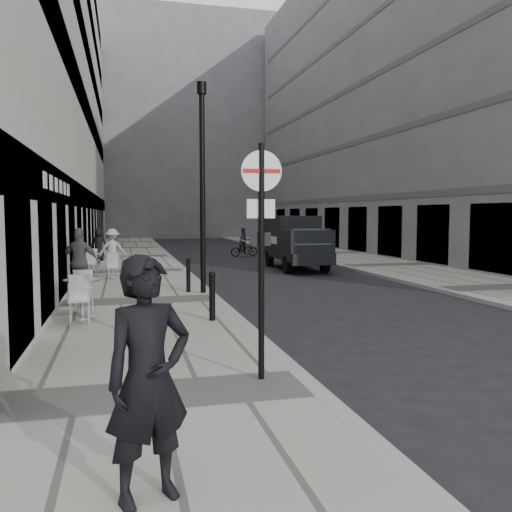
{
  "coord_description": "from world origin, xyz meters",
  "views": [
    {
      "loc": [
        -2.42,
        -4.12,
        2.4
      ],
      "look_at": [
        0.63,
        8.3,
        1.4
      ],
      "focal_mm": 38.0,
      "sensor_mm": 36.0,
      "label": 1
    }
  ],
  "objects": [
    {
      "name": "cafe_table_near",
      "position": [
        -3.33,
        8.13,
        0.63
      ],
      "size": [
        0.78,
        1.77,
        1.01
      ],
      "color": "silver",
      "rests_on": "sidewalk"
    },
    {
      "name": "building_right",
      "position": [
        14.0,
        24.5,
        10.0
      ],
      "size": [
        6.0,
        45.0,
        20.0
      ],
      "primitive_type": "cube",
      "color": "slate",
      "rests_on": "ground"
    },
    {
      "name": "pedestrian_c",
      "position": [
        -3.6,
        23.18,
        0.91
      ],
      "size": [
        0.82,
        0.58,
        1.58
      ],
      "primitive_type": "imported",
      "rotation": [
        0.0,
        0.0,
        3.04
      ],
      "color": "black",
      "rests_on": "sidewalk"
    },
    {
      "name": "cafe_table_far",
      "position": [
        -2.8,
        15.78,
        0.56
      ],
      "size": [
        0.67,
        1.51,
        0.86
      ],
      "color": "silver",
      "rests_on": "sidewalk"
    },
    {
      "name": "sidewalk",
      "position": [
        -2.0,
        18.0,
        0.06
      ],
      "size": [
        4.0,
        60.0,
        0.12
      ],
      "primitive_type": "cube",
      "color": "gray",
      "rests_on": "ground"
    },
    {
      "name": "cyclist",
      "position": [
        4.15,
        25.43,
        0.65
      ],
      "size": [
        1.59,
        0.7,
        1.66
      ],
      "rotation": [
        0.0,
        0.0,
        0.11
      ],
      "color": "black",
      "rests_on": "ground"
    },
    {
      "name": "building_left",
      "position": [
        -6.0,
        24.5,
        9.0
      ],
      "size": [
        4.0,
        45.0,
        18.0
      ],
      "primitive_type": "cube",
      "color": "beige",
      "rests_on": "ground"
    },
    {
      "name": "bollard_far",
      "position": [
        -0.6,
        11.59,
        0.58
      ],
      "size": [
        0.12,
        0.12,
        0.92
      ],
      "primitive_type": "cylinder",
      "color": "black",
      "rests_on": "sidewalk"
    },
    {
      "name": "lamppost",
      "position": [
        -0.2,
        11.36,
        3.45
      ],
      "size": [
        0.27,
        0.27,
        5.98
      ],
      "color": "black",
      "rests_on": "sidewalk"
    },
    {
      "name": "walking_man",
      "position": [
        -2.25,
        0.13,
        1.1
      ],
      "size": [
        0.84,
        0.7,
        1.97
      ],
      "primitive_type": "imported",
      "rotation": [
        0.0,
        0.0,
        0.38
      ],
      "color": "black",
      "rests_on": "sidewalk"
    },
    {
      "name": "panel_van",
      "position": [
        4.8,
        18.26,
        1.29
      ],
      "size": [
        1.95,
        4.94,
        2.3
      ],
      "rotation": [
        0.0,
        0.0,
        -0.03
      ],
      "color": "black",
      "rests_on": "ground"
    },
    {
      "name": "sign_post",
      "position": [
        -0.6,
        3.0,
        2.19
      ],
      "size": [
        0.55,
        0.1,
        3.23
      ],
      "rotation": [
        0.0,
        0.0,
        -0.06
      ],
      "color": "black",
      "rests_on": "sidewalk"
    },
    {
      "name": "ground",
      "position": [
        0.0,
        0.0,
        0.0
      ],
      "size": [
        120.0,
        120.0,
        0.0
      ],
      "primitive_type": "plane",
      "color": "black",
      "rests_on": "ground"
    },
    {
      "name": "building_far",
      "position": [
        1.5,
        56.0,
        11.0
      ],
      "size": [
        24.0,
        16.0,
        22.0
      ],
      "primitive_type": "cube",
      "color": "slate",
      "rests_on": "ground"
    },
    {
      "name": "bollard_near",
      "position": [
        -0.6,
        7.24,
        0.61
      ],
      "size": [
        0.13,
        0.13,
        0.98
      ],
      "primitive_type": "cylinder",
      "color": "black",
      "rests_on": "sidewalk"
    },
    {
      "name": "cafe_table_mid",
      "position": [
        -3.6,
        17.04,
        0.59
      ],
      "size": [
        0.72,
        1.64,
        0.93
      ],
      "color": "silver",
      "rests_on": "sidewalk"
    },
    {
      "name": "pedestrian_a",
      "position": [
        -3.6,
        11.47,
        1.07
      ],
      "size": [
        1.2,
        0.81,
        1.89
      ],
      "primitive_type": "imported",
      "rotation": [
        0.0,
        0.0,
        2.8
      ],
      "color": "#4C4C50",
      "rests_on": "sidewalk"
    },
    {
      "name": "pedestrian_b",
      "position": [
        -2.87,
        18.62,
        0.95
      ],
      "size": [
        1.13,
        0.71,
        1.67
      ],
      "primitive_type": "imported",
      "rotation": [
        0.0,
        0.0,
        3.06
      ],
      "color": "#A9A49C",
      "rests_on": "sidewalk"
    },
    {
      "name": "far_sidewalk",
      "position": [
        9.0,
        18.0,
        0.06
      ],
      "size": [
        4.0,
        60.0,
        0.12
      ],
      "primitive_type": "cube",
      "color": "gray",
      "rests_on": "ground"
    }
  ]
}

